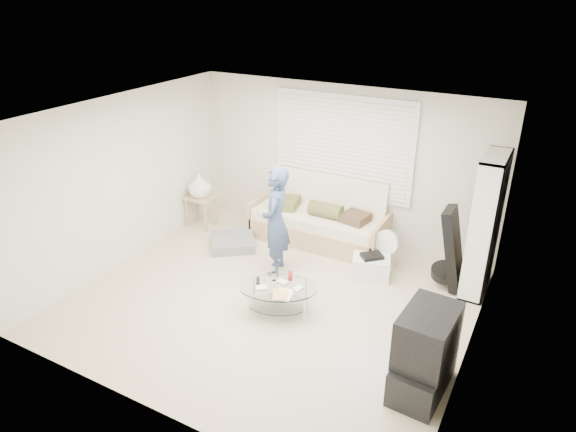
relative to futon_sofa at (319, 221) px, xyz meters
The scene contains 13 objects.
ground 1.92m from the futon_sofa, 83.91° to the right, with size 5.00×5.00×0.00m, color tan.
room_shell 1.90m from the futon_sofa, 81.85° to the right, with size 5.02×4.52×2.51m.
window_blinds 1.26m from the futon_sofa, 58.27° to the left, with size 2.32×0.08×1.62m.
futon_sofa is the anchor object (origin of this frame).
grey_floor_pillow 1.45m from the futon_sofa, 142.80° to the right, with size 0.68×0.68×0.15m, color slate.
side_table 2.11m from the futon_sofa, 166.40° to the right, with size 0.49×0.40×0.97m.
bookshelf 2.61m from the futon_sofa, ahead, with size 0.31×0.82×1.94m.
guitar_case 2.23m from the futon_sofa, 10.81° to the right, with size 0.44×0.43×1.15m.
floor_fan 1.29m from the futon_sofa, 14.72° to the right, with size 0.38×0.25×0.62m.
storage_bin 1.35m from the futon_sofa, 30.74° to the right, with size 0.61×0.51×0.37m.
tv_unit 3.51m from the futon_sofa, 46.85° to the right, with size 0.54×0.91×0.96m.
coffee_table 2.12m from the futon_sofa, 78.82° to the right, with size 1.18×0.98×0.50m.
standing_person 1.29m from the futon_sofa, 96.04° to the right, with size 0.59×0.39×1.61m, color #345570.
Camera 1 is at (2.96, -4.99, 3.91)m, focal length 32.00 mm.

